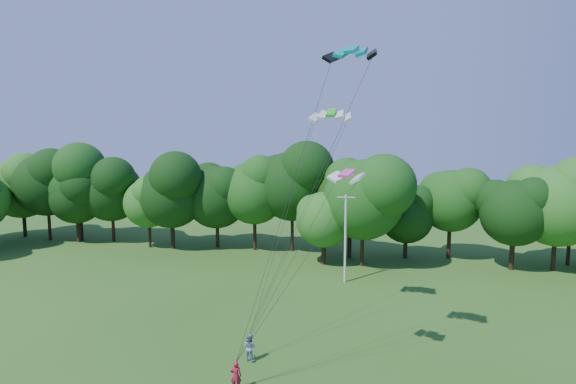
# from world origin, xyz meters

# --- Properties ---
(utility_pole) EXTENTS (1.74, 0.22, 8.68)m
(utility_pole) POSITION_xyz_m (4.94, 27.46, 4.45)
(utility_pole) COLOR silver
(utility_pole) RESTS_ON ground
(kite_flyer_left) EXTENTS (0.72, 0.56, 1.73)m
(kite_flyer_left) POSITION_xyz_m (0.76, 7.00, 0.87)
(kite_flyer_left) COLOR #AB1631
(kite_flyer_left) RESTS_ON ground
(kite_flyer_right) EXTENTS (1.04, 0.92, 1.78)m
(kite_flyer_right) POSITION_xyz_m (0.50, 10.45, 0.89)
(kite_flyer_right) COLOR #8897BD
(kite_flyer_right) RESTS_ON ground
(kite_teal) EXTENTS (3.01, 1.74, 0.65)m
(kite_teal) POSITION_xyz_m (6.70, 9.77, 18.95)
(kite_teal) COLOR #04888E
(kite_teal) RESTS_ON ground
(kite_green) EXTENTS (3.07, 1.45, 0.71)m
(kite_green) POSITION_xyz_m (4.69, 17.25, 15.97)
(kite_green) COLOR green
(kite_green) RESTS_ON ground
(kite_pink) EXTENTS (2.22, 1.68, 0.44)m
(kite_pink) POSITION_xyz_m (6.57, 9.64, 12.19)
(kite_pink) COLOR #E23E99
(kite_pink) RESTS_ON ground
(tree_back_west) EXTENTS (9.55, 9.55, 13.89)m
(tree_back_west) POSITION_xyz_m (-32.43, 37.74, 8.67)
(tree_back_west) COLOR #332214
(tree_back_west) RESTS_ON ground
(tree_back_center) EXTENTS (8.88, 8.88, 12.92)m
(tree_back_center) POSITION_xyz_m (4.61, 36.61, 8.07)
(tree_back_center) COLOR black
(tree_back_center) RESTS_ON ground
(tree_back_east) EXTENTS (8.50, 8.50, 12.37)m
(tree_back_east) POSITION_xyz_m (28.69, 38.82, 7.72)
(tree_back_east) COLOR #362015
(tree_back_east) RESTS_ON ground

